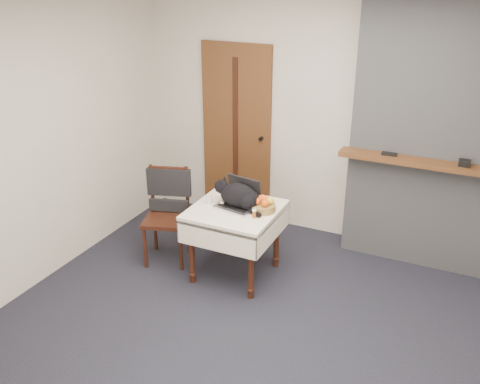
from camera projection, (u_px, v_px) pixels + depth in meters
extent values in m
plane|color=black|center=(265.00, 339.00, 4.28)|extent=(4.50, 4.50, 0.00)
cube|color=beige|center=(344.00, 120.00, 5.42)|extent=(4.50, 0.02, 2.60)
cube|color=beige|center=(30.00, 147.00, 4.65)|extent=(0.02, 4.00, 2.60)
cube|color=brown|center=(236.00, 134.00, 5.99)|extent=(0.82, 0.05, 2.00)
cube|color=#32190D|center=(235.00, 134.00, 5.97)|extent=(0.06, 0.01, 1.70)
cylinder|color=black|center=(261.00, 139.00, 5.83)|extent=(0.04, 0.06, 0.04)
cube|color=gray|center=(435.00, 135.00, 4.95)|extent=(1.50, 0.30, 2.60)
cube|color=brown|center=(428.00, 164.00, 4.83)|extent=(1.62, 0.18, 0.05)
cube|color=black|center=(389.00, 154.00, 4.95)|extent=(0.14, 0.04, 0.03)
cube|color=black|center=(465.00, 163.00, 4.69)|extent=(0.10, 0.07, 0.06)
cylinder|color=#32190D|center=(192.00, 252.00, 4.92)|extent=(0.06, 0.06, 0.64)
sphere|color=#32190D|center=(193.00, 274.00, 5.01)|extent=(0.07, 0.07, 0.07)
cylinder|color=#32190D|center=(251.00, 267.00, 4.68)|extent=(0.06, 0.06, 0.64)
sphere|color=#32190D|center=(251.00, 290.00, 4.78)|extent=(0.07, 0.07, 0.07)
cylinder|color=#32190D|center=(221.00, 225.00, 5.42)|extent=(0.06, 0.06, 0.64)
sphere|color=#32190D|center=(222.00, 246.00, 5.51)|extent=(0.07, 0.07, 0.07)
cylinder|color=#32190D|center=(276.00, 237.00, 5.18)|extent=(0.06, 0.06, 0.64)
sphere|color=#32190D|center=(276.00, 259.00, 5.28)|extent=(0.07, 0.07, 0.07)
cube|color=white|center=(235.00, 211.00, 4.91)|extent=(0.78, 0.78, 0.06)
cube|color=white|center=(216.00, 240.00, 4.63)|extent=(0.78, 0.01, 0.22)
cube|color=white|center=(252.00, 206.00, 5.27)|extent=(0.78, 0.01, 0.22)
cube|color=white|center=(199.00, 214.00, 5.10)|extent=(0.01, 0.78, 0.22)
cube|color=white|center=(274.00, 230.00, 4.80)|extent=(0.01, 0.78, 0.22)
cube|color=#B7B7BC|center=(236.00, 207.00, 4.89)|extent=(0.39, 0.31, 0.02)
cube|color=black|center=(236.00, 206.00, 4.89)|extent=(0.32, 0.22, 0.00)
cube|color=black|center=(245.00, 189.00, 4.95)|extent=(0.36, 0.12, 0.24)
cube|color=#A6C4F3|center=(245.00, 189.00, 4.95)|extent=(0.33, 0.11, 0.22)
ellipsoid|color=black|center=(239.00, 196.00, 4.88)|extent=(0.37, 0.23, 0.23)
ellipsoid|color=black|center=(249.00, 200.00, 4.84)|extent=(0.20, 0.22, 0.19)
sphere|color=black|center=(222.00, 187.00, 4.93)|extent=(0.14, 0.14, 0.13)
ellipsoid|color=white|center=(218.00, 189.00, 4.97)|extent=(0.06, 0.07, 0.06)
ellipsoid|color=white|center=(225.00, 197.00, 4.96)|extent=(0.06, 0.08, 0.09)
cone|color=black|center=(220.00, 182.00, 4.87)|extent=(0.05, 0.05, 0.05)
cone|color=black|center=(225.00, 179.00, 4.93)|extent=(0.05, 0.05, 0.05)
cylinder|color=black|center=(253.00, 212.00, 4.77)|extent=(0.20, 0.11, 0.04)
sphere|color=white|center=(222.00, 203.00, 4.95)|extent=(0.04, 0.04, 0.04)
sphere|color=white|center=(227.00, 200.00, 5.02)|extent=(0.04, 0.04, 0.04)
cylinder|color=silver|center=(209.00, 200.00, 4.98)|extent=(0.06, 0.06, 0.07)
cylinder|color=#954712|center=(254.00, 214.00, 4.71)|extent=(0.03, 0.03, 0.06)
cylinder|color=white|center=(254.00, 210.00, 4.69)|extent=(0.04, 0.04, 0.01)
cylinder|color=#A38641|center=(263.00, 207.00, 4.84)|extent=(0.23, 0.23, 0.07)
sphere|color=orange|center=(257.00, 201.00, 4.81)|extent=(0.07, 0.07, 0.07)
sphere|color=orange|center=(265.00, 203.00, 4.76)|extent=(0.07, 0.07, 0.07)
sphere|color=orange|center=(265.00, 199.00, 4.85)|extent=(0.07, 0.07, 0.07)
sphere|color=gold|center=(270.00, 201.00, 4.81)|extent=(0.07, 0.07, 0.07)
sphere|color=orange|center=(261.00, 199.00, 4.86)|extent=(0.07, 0.07, 0.07)
cube|color=black|center=(250.00, 209.00, 4.87)|extent=(0.14, 0.04, 0.01)
cube|color=#32190D|center=(166.00, 219.00, 5.25)|extent=(0.53, 0.53, 0.04)
cylinder|color=#32190D|center=(145.00, 247.00, 5.20)|extent=(0.04, 0.04, 0.45)
cylinder|color=#32190D|center=(181.00, 249.00, 5.16)|extent=(0.04, 0.04, 0.45)
cylinder|color=#32190D|center=(155.00, 230.00, 5.53)|extent=(0.04, 0.04, 0.45)
cylinder|color=#32190D|center=(189.00, 232.00, 5.48)|extent=(0.04, 0.04, 0.45)
cylinder|color=#32190D|center=(152.00, 188.00, 5.34)|extent=(0.04, 0.04, 0.50)
cylinder|color=#32190D|center=(187.00, 190.00, 5.30)|extent=(0.04, 0.04, 0.50)
cube|color=#32190D|center=(169.00, 180.00, 5.28)|extent=(0.35, 0.14, 0.28)
cube|color=black|center=(169.00, 182.00, 5.28)|extent=(0.43, 0.19, 0.28)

